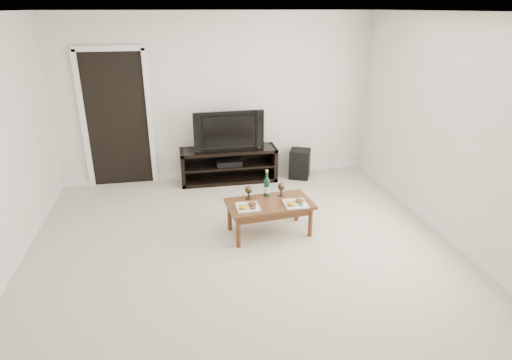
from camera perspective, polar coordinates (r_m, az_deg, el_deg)
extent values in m
plane|color=beige|center=(4.80, -1.10, -11.29)|extent=(5.50, 5.50, 0.00)
cube|color=silver|center=(6.89, -5.16, 10.76)|extent=(5.00, 0.04, 2.60)
cube|color=white|center=(4.01, -1.40, 21.79)|extent=(5.00, 5.50, 0.04)
cube|color=black|center=(6.94, -18.00, 7.53)|extent=(0.90, 0.02, 2.05)
cube|color=black|center=(6.91, -3.65, 2.02)|extent=(1.53, 0.45, 0.55)
imported|color=black|center=(6.73, -3.77, 6.74)|extent=(1.10, 0.18, 0.63)
cube|color=black|center=(6.89, -3.69, 2.38)|extent=(0.41, 0.31, 0.08)
cube|color=black|center=(7.10, 5.84, 2.17)|extent=(0.42, 0.42, 0.48)
cube|color=brown|center=(5.33, 1.80, -5.05)|extent=(1.08, 0.66, 0.42)
cube|color=white|center=(5.08, -1.11, -3.39)|extent=(0.27, 0.27, 0.07)
cube|color=white|center=(5.19, 5.27, -2.94)|extent=(0.27, 0.27, 0.07)
cylinder|color=#0E3418|center=(5.35, 1.44, -0.39)|extent=(0.07, 0.07, 0.35)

